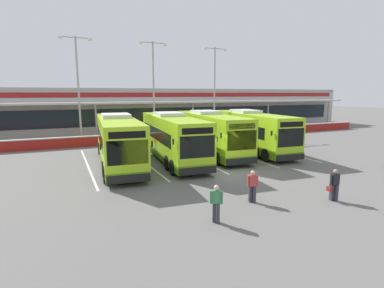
% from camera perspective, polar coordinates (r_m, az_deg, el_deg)
% --- Properties ---
extents(ground_plane, '(200.00, 200.00, 0.00)m').
position_cam_1_polar(ground_plane, '(20.43, 6.47, -5.50)').
color(ground_plane, '#605E5B').
extents(terminal_building, '(70.00, 13.00, 6.00)m').
position_cam_1_polar(terminal_building, '(45.07, -11.14, 6.54)').
color(terminal_building, '#B7B7B2').
rests_on(terminal_building, ground).
extents(red_barrier_wall, '(60.00, 0.40, 1.10)m').
position_cam_1_polar(red_barrier_wall, '(33.37, -6.20, 1.39)').
color(red_barrier_wall, maroon).
rests_on(red_barrier_wall, ground).
extents(coach_bus_leftmost, '(3.77, 12.32, 3.78)m').
position_cam_1_polar(coach_bus_leftmost, '(23.00, -14.01, 0.53)').
color(coach_bus_leftmost, '#9ED11E').
rests_on(coach_bus_leftmost, ground).
extents(coach_bus_left_centre, '(3.77, 12.32, 3.78)m').
position_cam_1_polar(coach_bus_left_centre, '(24.12, -3.85, 1.21)').
color(coach_bus_left_centre, '#9ED11E').
rests_on(coach_bus_left_centre, ground).
extents(coach_bus_centre, '(3.77, 12.32, 3.78)m').
position_cam_1_polar(coach_bus_centre, '(26.72, 3.37, 2.04)').
color(coach_bus_centre, '#9ED11E').
rests_on(coach_bus_centre, ground).
extents(coach_bus_right_centre, '(3.77, 12.32, 3.78)m').
position_cam_1_polar(coach_bus_right_centre, '(28.49, 11.07, 2.36)').
color(coach_bus_right_centre, '#9ED11E').
rests_on(coach_bus_right_centre, ground).
extents(bay_stripe_far_west, '(0.14, 13.00, 0.01)m').
position_cam_1_polar(bay_stripe_far_west, '(23.63, -19.38, -3.90)').
color(bay_stripe_far_west, silver).
rests_on(bay_stripe_far_west, ground).
extents(bay_stripe_west, '(0.14, 13.00, 0.01)m').
position_cam_1_polar(bay_stripe_west, '(24.29, -9.46, -3.12)').
color(bay_stripe_west, silver).
rests_on(bay_stripe_west, ground).
extents(bay_stripe_mid_west, '(0.14, 13.00, 0.01)m').
position_cam_1_polar(bay_stripe_mid_west, '(25.63, -0.33, -2.31)').
color(bay_stripe_mid_west, silver).
rests_on(bay_stripe_mid_west, ground).
extents(bay_stripe_centre, '(0.14, 13.00, 0.01)m').
position_cam_1_polar(bay_stripe_centre, '(27.55, 7.70, -1.55)').
color(bay_stripe_centre, silver).
rests_on(bay_stripe_centre, ground).
extents(bay_stripe_mid_east, '(0.14, 13.00, 0.01)m').
position_cam_1_polar(bay_stripe_mid_east, '(29.94, 14.56, -0.88)').
color(bay_stripe_mid_east, silver).
rests_on(bay_stripe_mid_east, ground).
extents(pedestrian_with_handbag, '(0.63, 0.36, 1.62)m').
position_cam_1_polar(pedestrian_with_handbag, '(16.54, 25.62, -6.97)').
color(pedestrian_with_handbag, '#33333D').
rests_on(pedestrian_with_handbag, ground).
extents(pedestrian_in_dark_coat, '(0.50, 0.41, 1.62)m').
position_cam_1_polar(pedestrian_in_dark_coat, '(12.55, 4.69, -11.11)').
color(pedestrian_in_dark_coat, '#33333D').
rests_on(pedestrian_in_dark_coat, ground).
extents(pedestrian_child, '(0.54, 0.37, 1.62)m').
position_cam_1_polar(pedestrian_child, '(15.02, 11.52, -7.75)').
color(pedestrian_child, '#33333D').
rests_on(pedestrian_child, ground).
extents(lamp_post_west, '(3.24, 0.28, 11.00)m').
position_cam_1_polar(lamp_post_west, '(33.16, -21.01, 10.71)').
color(lamp_post_west, '#9E9EA3').
rests_on(lamp_post_west, ground).
extents(lamp_post_centre, '(3.24, 0.28, 11.00)m').
position_cam_1_polar(lamp_post_centre, '(34.44, -7.39, 11.19)').
color(lamp_post_centre, '#9E9EA3').
rests_on(lamp_post_centre, ground).
extents(lamp_post_east, '(3.24, 0.28, 11.00)m').
position_cam_1_polar(lamp_post_east, '(38.52, 4.35, 11.07)').
color(lamp_post_east, '#9E9EA3').
rests_on(lamp_post_east, ground).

